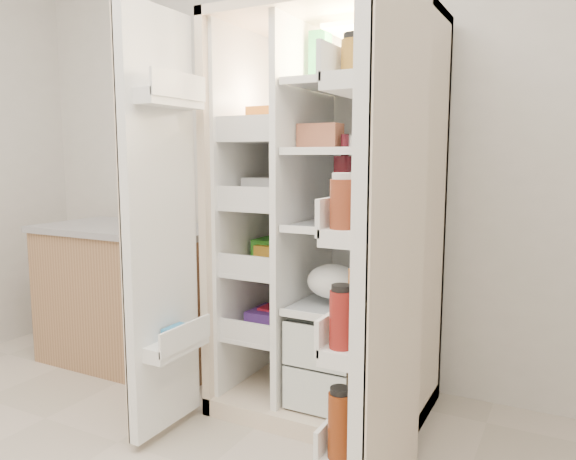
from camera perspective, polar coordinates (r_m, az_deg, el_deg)
The scene contains 5 objects.
wall_back at distance 2.91m, azimuth 4.06°, elevation 11.06°, with size 4.00×0.02×2.70m, color silver.
refrigerator at distance 2.55m, azimuth 4.86°, elevation -2.10°, with size 0.92×0.70×1.80m.
freezer_door at distance 2.29m, azimuth -13.14°, elevation 0.30°, with size 0.15×0.40×1.72m.
fridge_door at distance 1.72m, azimuth 10.19°, elevation -2.55°, with size 0.17×0.58×1.72m.
kitchen_counter at distance 3.24m, azimuth -15.77°, elevation -6.54°, with size 1.09×0.58×0.79m.
Camera 1 is at (1.17, -0.66, 1.18)m, focal length 34.00 mm.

